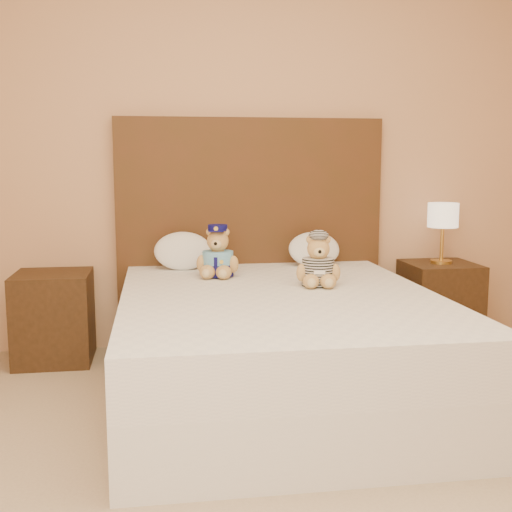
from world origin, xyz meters
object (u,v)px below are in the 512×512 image
Objects in this scene: lamp at (443,218)px; teddy_police at (218,251)px; pillow_right at (314,248)px; teddy_prisoner at (318,260)px; pillow_left at (183,249)px; nightstand_left at (54,317)px; bed at (279,345)px; nightstand_right at (439,303)px.

lamp reaches higher than teddy_police.
pillow_right is at bearing 178.01° from lamp.
teddy_prisoner is 0.97m from pillow_left.
lamp reaches higher than nightstand_left.
bed is 5.97× the size of pillow_right.
pillow_left is (-0.70, 0.66, -0.01)m from teddy_prisoner.
teddy_police is at bearing -169.73° from lamp.
pillow_left is 1.07× the size of pillow_right.
bed is at bearing -32.62° from nightstand_left.
teddy_prisoner is (0.51, -0.36, -0.01)m from teddy_police.
nightstand_left is at bearing 147.38° from bed.
nightstand_right is at bearing 32.62° from bed.
nightstand_right is 1.60m from teddy_police.
lamp is 1.20m from teddy_prisoner.
bed is 1.48m from nightstand_left.
bed is 1.03m from pillow_left.
teddy_prisoner reaches higher than bed.
nightstand_left is at bearing 180.00° from lamp.
nightstand_right is 0.57m from lamp.
pillow_right is at bearing 1.05° from nightstand_left.
lamp is at bearing -1.01° from pillow_left.
bed is 1.00m from pillow_right.
teddy_prisoner is at bearing 33.92° from bed.
nightstand_right is 1.95× the size of teddy_prisoner.
lamp reaches higher than pillow_right.
teddy_prisoner reaches higher than pillow_left.
lamp is 1.19× the size of pillow_right.
lamp is at bearing 0.00° from nightstand_left.
nightstand_left is 1.11m from teddy_police.
nightstand_left is 1.64× the size of pillow_right.
pillow_right is (0.65, 0.30, -0.03)m from teddy_police.
lamp is 0.88m from pillow_right.
nightstand_right is at bearing -1.01° from pillow_left.
lamp is 1.42× the size of teddy_prisoner.
teddy_police is at bearing -155.01° from pillow_right.
bed is at bearing -115.08° from pillow_right.
teddy_police reaches higher than bed.
pillow_right is at bearing 86.33° from teddy_prisoner.
bed is 1.59m from lamp.
bed is at bearing -61.21° from pillow_left.
nightstand_right is 1.64× the size of pillow_right.
bed is at bearing -137.69° from teddy_prisoner.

